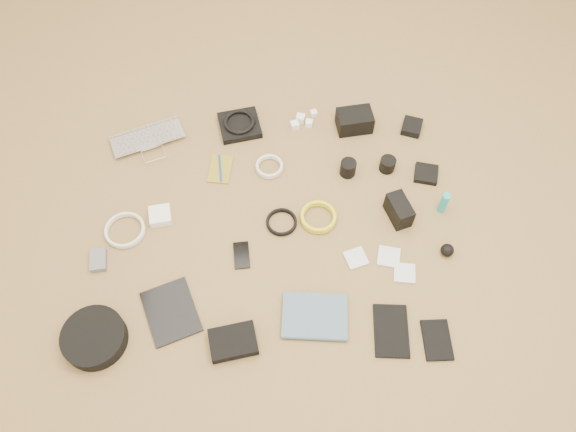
{
  "coord_description": "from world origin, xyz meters",
  "views": [
    {
      "loc": [
        0.01,
        -1.05,
        1.84
      ],
      "look_at": [
        0.06,
        0.03,
        0.02
      ],
      "focal_mm": 35.0,
      "sensor_mm": 36.0,
      "label": 1
    }
  ],
  "objects_px": {
    "laptop": "(151,146)",
    "headphone_case": "(94,338)",
    "dslr_camera": "(354,121)",
    "tablet": "(171,312)",
    "phone": "(242,255)",
    "paperback": "(314,340)"
  },
  "relations": [
    {
      "from": "laptop",
      "to": "dslr_camera",
      "type": "height_order",
      "value": "dslr_camera"
    },
    {
      "from": "tablet",
      "to": "paperback",
      "type": "bearing_deg",
      "value": -34.59
    },
    {
      "from": "phone",
      "to": "paperback",
      "type": "bearing_deg",
      "value": -57.66
    },
    {
      "from": "dslr_camera",
      "to": "tablet",
      "type": "xyz_separation_m",
      "value": [
        -0.71,
        -0.8,
        -0.04
      ]
    },
    {
      "from": "laptop",
      "to": "tablet",
      "type": "bearing_deg",
      "value": -100.32
    },
    {
      "from": "dslr_camera",
      "to": "headphone_case",
      "type": "distance_m",
      "value": 1.31
    },
    {
      "from": "dslr_camera",
      "to": "tablet",
      "type": "bearing_deg",
      "value": -139.05
    },
    {
      "from": "laptop",
      "to": "headphone_case",
      "type": "xyz_separation_m",
      "value": [
        -0.11,
        -0.81,
        0.02
      ]
    },
    {
      "from": "dslr_camera",
      "to": "headphone_case",
      "type": "relative_size",
      "value": 0.67
    },
    {
      "from": "laptop",
      "to": "paperback",
      "type": "distance_m",
      "value": 1.05
    },
    {
      "from": "paperback",
      "to": "tablet",
      "type": "bearing_deg",
      "value": 80.91
    },
    {
      "from": "phone",
      "to": "headphone_case",
      "type": "distance_m",
      "value": 0.57
    },
    {
      "from": "dslr_camera",
      "to": "tablet",
      "type": "height_order",
      "value": "dslr_camera"
    },
    {
      "from": "headphone_case",
      "to": "dslr_camera",
      "type": "bearing_deg",
      "value": 42.84
    },
    {
      "from": "phone",
      "to": "headphone_case",
      "type": "height_order",
      "value": "headphone_case"
    },
    {
      "from": "phone",
      "to": "headphone_case",
      "type": "bearing_deg",
      "value": -152.48
    },
    {
      "from": "headphone_case",
      "to": "phone",
      "type": "bearing_deg",
      "value": 31.63
    },
    {
      "from": "laptop",
      "to": "tablet",
      "type": "relative_size",
      "value": 1.38
    },
    {
      "from": "phone",
      "to": "dslr_camera",
      "type": "bearing_deg",
      "value": 47.25
    },
    {
      "from": "laptop",
      "to": "headphone_case",
      "type": "bearing_deg",
      "value": -118.49
    },
    {
      "from": "laptop",
      "to": "paperback",
      "type": "height_order",
      "value": "laptop"
    },
    {
      "from": "tablet",
      "to": "phone",
      "type": "relative_size",
      "value": 1.99
    }
  ]
}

